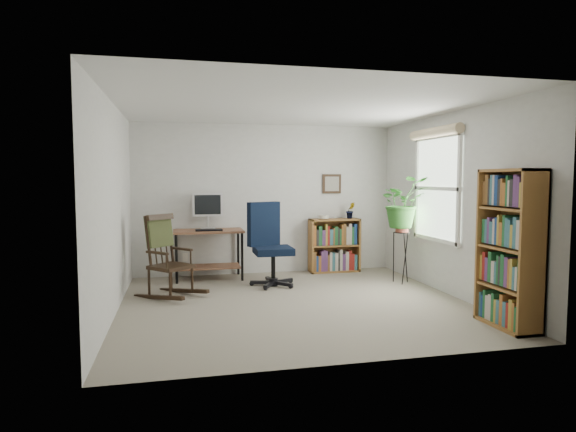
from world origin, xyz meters
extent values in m
cube|color=gray|center=(0.00, 0.00, 0.00)|extent=(4.20, 4.00, 0.00)
cube|color=silver|center=(0.00, 0.00, 2.40)|extent=(4.20, 4.00, 0.00)
cube|color=silver|center=(0.00, 2.00, 1.20)|extent=(4.20, 0.00, 2.40)
cube|color=silver|center=(0.00, -2.00, 1.20)|extent=(4.20, 0.00, 2.40)
cube|color=silver|center=(-2.10, 0.00, 1.20)|extent=(0.00, 4.00, 2.40)
cube|color=silver|center=(2.10, 0.00, 1.20)|extent=(0.00, 4.00, 2.40)
cube|color=black|center=(-0.95, 1.58, 0.77)|extent=(0.40, 0.15, 0.02)
imported|color=#2C6924|center=(1.80, 0.79, 1.55)|extent=(1.69, 1.88, 1.46)
imported|color=#2C6924|center=(1.39, 1.83, 0.93)|extent=(0.13, 0.24, 0.11)
camera|label=1|loc=(-1.38, -5.67, 1.53)|focal=30.00mm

